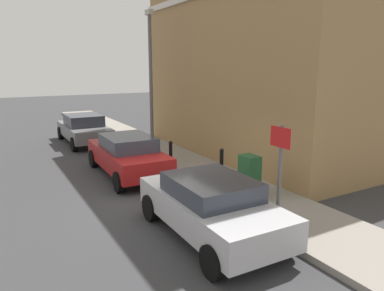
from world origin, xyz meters
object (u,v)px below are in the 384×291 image
car_red (127,154)px  utility_cabinet (249,177)px  car_grey (84,128)px  bollard_near_cabinet (221,164)px  street_sign (280,162)px  lamppost (151,75)px  car_silver (211,205)px  bollard_far_kerb (171,155)px

car_red → utility_cabinet: size_ratio=3.74×
car_grey → bollard_near_cabinet: bearing=-165.6°
car_red → street_sign: 6.10m
bollard_near_cabinet → street_sign: bearing=-103.5°
lamppost → car_red: bearing=-128.5°
car_grey → lamppost: lamppost is taller
car_silver → bollard_far_kerb: 4.77m
street_sign → car_red: bearing=103.0°
car_red → street_sign: bearing=-165.6°
bollard_far_kerb → lamppost: size_ratio=0.18×
car_red → street_sign: (1.36, -5.88, 0.93)m
car_silver → street_sign: street_sign is taller
bollard_far_kerb → car_grey: bearing=101.0°
car_silver → car_grey: car_grey is taller
utility_cabinet → bollard_near_cabinet: size_ratio=1.11×
bollard_near_cabinet → car_grey: bearing=104.3°
utility_cabinet → bollard_far_kerb: 3.40m
car_red → lamppost: (2.03, 2.55, 2.57)m
car_silver → street_sign: (1.36, -0.62, 0.94)m
car_silver → bollard_far_kerb: car_silver is taller
car_red → bollard_near_cabinet: bearing=-137.4°
car_grey → bollard_far_kerb: car_grey is taller
bollard_far_kerb → car_red: bearing=152.9°
utility_cabinet → car_red: bearing=117.6°
utility_cabinet → street_sign: size_ratio=0.50×
bollard_near_cabinet → lamppost: 5.66m
car_silver → bollard_far_kerb: bearing=-15.1°
car_grey → bollard_far_kerb: bearing=-168.8°
car_grey → bollard_far_kerb: (1.31, -6.78, -0.02)m
bollard_far_kerb → street_sign: street_sign is taller
car_grey → bollard_near_cabinet: 8.86m
car_grey → car_silver: bearing=-179.8°
car_red → street_sign: street_sign is taller
bollard_near_cabinet → bollard_far_kerb: bearing=115.6°
utility_cabinet → lamppost: lamppost is taller
bollard_far_kerb → lamppost: bearing=77.4°
car_red → utility_cabinet: car_red is taller
bollard_near_cabinet → car_red: bearing=131.3°
car_grey → street_sign: bearing=-173.3°
car_red → bollard_far_kerb: car_red is taller
lamppost → street_sign: bearing=-94.5°
car_silver → car_grey: bearing=0.8°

